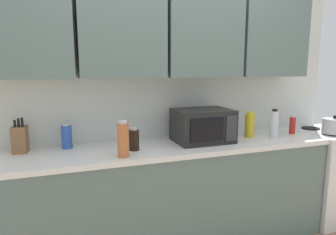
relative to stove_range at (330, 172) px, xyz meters
The scene contains 12 objects.
wall_back_with_cabinets 2.13m from the stove_range, behind, with size 3.68×0.38×2.60m.
counter_run 1.79m from the stove_range, behind, with size 2.81×0.63×0.90m.
stove_range is the anchor object (origin of this frame).
kettle 0.57m from the stove_range, 140.53° to the right, with size 0.21×0.21×0.17m.
microwave 1.59m from the stove_range, behind, with size 0.48×0.37×0.28m.
knife_block 2.97m from the stove_range, behind, with size 0.11×0.13×0.27m.
bottle_blue_cleaner 2.65m from the stove_range, behind, with size 0.08×0.08×0.20m.
bottle_clear_tall 1.00m from the stove_range, behind, with size 0.07×0.07×0.27m.
bottle_yellow_mustard 1.14m from the stove_range, behind, with size 0.08×0.08×0.24m.
bottle_red_sauce 0.75m from the stove_range, behind, with size 0.06×0.06×0.18m.
bottle_spice_jar 2.29m from the stove_range, behind, with size 0.08×0.08×0.26m.
bottle_soy_dark 2.16m from the stove_range, behind, with size 0.08×0.08×0.18m.
Camera 1 is at (-0.78, -2.52, 1.52)m, focal length 31.36 mm.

